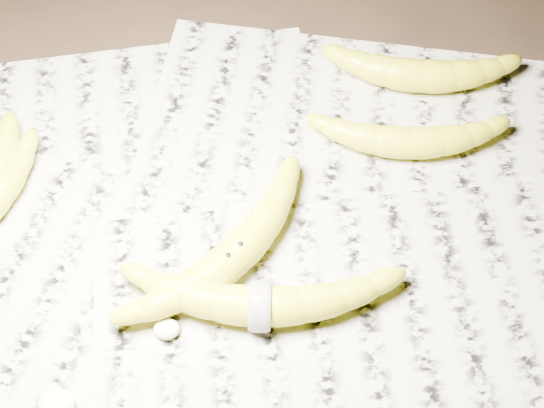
{
  "coord_description": "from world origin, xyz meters",
  "views": [
    {
      "loc": [
        0.04,
        -0.4,
        0.72
      ],
      "look_at": [
        0.03,
        0.01,
        0.05
      ],
      "focal_mm": 50.0,
      "sensor_mm": 36.0,
      "label": 1
    }
  ],
  "objects_px": {
    "banana_center": "(233,256)",
    "banana_upper_b": "(421,74)",
    "banana_upper_a": "(409,141)",
    "banana_taped": "(260,305)"
  },
  "relations": [
    {
      "from": "banana_center",
      "to": "banana_upper_a",
      "type": "height_order",
      "value": "banana_center"
    },
    {
      "from": "banana_upper_a",
      "to": "banana_upper_b",
      "type": "relative_size",
      "value": 0.98
    },
    {
      "from": "banana_taped",
      "to": "banana_upper_a",
      "type": "relative_size",
      "value": 1.27
    },
    {
      "from": "banana_upper_a",
      "to": "banana_upper_b",
      "type": "distance_m",
      "value": 0.1
    },
    {
      "from": "banana_upper_a",
      "to": "banana_upper_b",
      "type": "height_order",
      "value": "banana_upper_b"
    },
    {
      "from": "banana_taped",
      "to": "banana_upper_a",
      "type": "height_order",
      "value": "banana_taped"
    },
    {
      "from": "banana_center",
      "to": "banana_upper_b",
      "type": "relative_size",
      "value": 1.14
    },
    {
      "from": "banana_center",
      "to": "banana_upper_a",
      "type": "bearing_deg",
      "value": -9.43
    },
    {
      "from": "banana_center",
      "to": "banana_upper_b",
      "type": "xyz_separation_m",
      "value": [
        0.21,
        0.25,
        -0.0
      ]
    },
    {
      "from": "banana_taped",
      "to": "banana_upper_b",
      "type": "relative_size",
      "value": 1.25
    }
  ]
}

